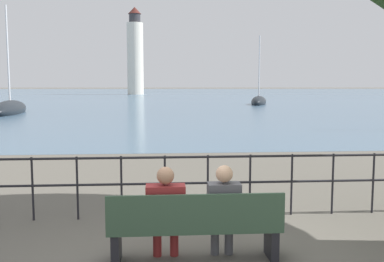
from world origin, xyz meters
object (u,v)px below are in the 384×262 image
Objects in this scene: park_bench at (195,227)px; sailboat_1 at (259,102)px; harbor_lighthouse at (135,54)px; sailboat_0 at (10,109)px; seated_person_right at (224,207)px; seated_person_left at (166,209)px.

sailboat_1 is at bearing 76.03° from park_bench.
sailboat_1 is 63.10m from harbor_lighthouse.
park_bench is at bearing -87.39° from sailboat_1.
sailboat_0 is at bearing -94.41° from harbor_lighthouse.
seated_person_right is 0.14× the size of sailboat_1.
park_bench is 1.80× the size of seated_person_left.
sailboat_0 is at bearing 112.00° from seated_person_left.
harbor_lighthouse is (-7.16, 104.31, 9.43)m from seated_person_right.
sailboat_1 is (11.48, 44.61, -0.35)m from seated_person_left.
seated_person_left is (-0.37, 0.08, 0.22)m from park_bench.
park_bench is 0.44m from seated_person_left.
seated_person_right is at bearing -86.97° from sailboat_1.
sailboat_0 reaches higher than seated_person_left.
seated_person_left is 104.94m from harbor_lighthouse.
seated_person_right is at bearing -74.80° from sailboat_0.
seated_person_right is at bearing -86.07° from harbor_lighthouse.
seated_person_left is 0.13× the size of sailboat_0.
park_bench is at bearing -167.50° from seated_person_right.
seated_person_left is at bearing -75.99° from sailboat_0.
park_bench is 0.10× the size of harbor_lighthouse.
seated_person_right is at bearing 12.50° from park_bench.
park_bench is 46.05m from sailboat_1.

